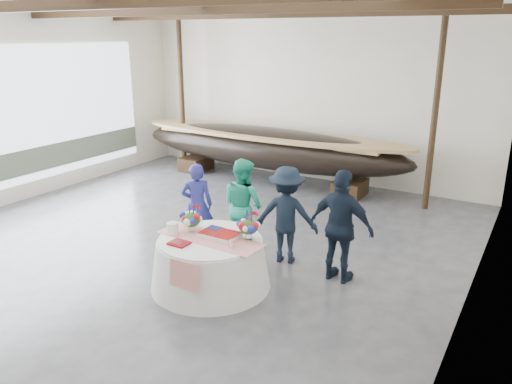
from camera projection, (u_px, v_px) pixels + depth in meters
The scene contains 12 objects.
floor at pixel (164, 254), 9.10m from camera, with size 10.00×12.00×0.01m, color #3D3D42.
wall_back at pixel (308, 96), 13.33m from camera, with size 10.00×0.02×4.50m, color silver.
wall_right at pixel (474, 172), 5.98m from camera, with size 0.02×12.00×4.50m, color silver.
pavilion_structure at pixel (184, 23), 8.58m from camera, with size 9.80×11.76×4.50m.
open_bay at pixel (27, 123), 11.78m from camera, with size 0.03×7.00×3.20m.
longboat_display at pixel (266, 147), 13.24m from camera, with size 7.91×1.58×1.48m.
banquet_table at pixel (210, 262), 7.84m from camera, with size 1.89×1.89×0.81m.
tabletop_items at pixel (214, 226), 7.79m from camera, with size 1.77×0.97×0.40m.
guest_woman_blue at pixel (197, 205), 9.26m from camera, with size 0.58×0.38×1.60m, color navy.
guest_woman_teal at pixel (243, 205), 9.07m from camera, with size 0.84×0.65×1.72m, color #1FA57E.
guest_man_left at pixel (286, 215), 8.59m from camera, with size 1.11×0.64×1.71m, color black.
guest_man_right at pixel (341, 227), 7.87m from camera, with size 1.08×0.45×1.85m, color black.
Camera 1 is at (5.70, -6.29, 3.84)m, focal length 35.00 mm.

